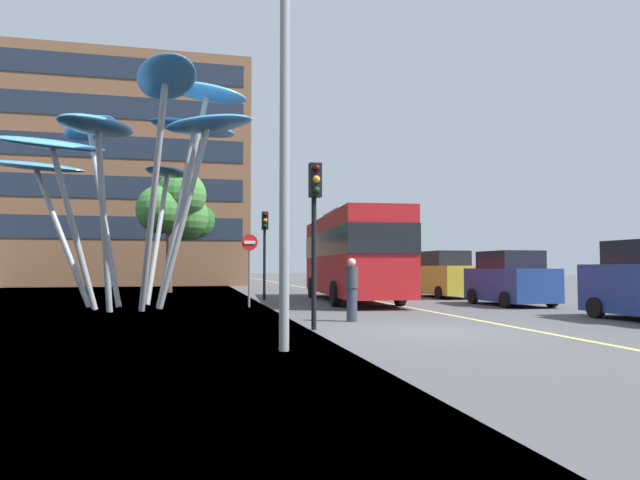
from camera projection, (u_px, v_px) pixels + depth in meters
The scene contains 16 objects.
ground at pixel (399, 334), 12.70m from camera, with size 120.00×240.00×0.10m.
red_bus at pixel (351, 252), 24.08m from camera, with size 3.28×10.96×3.87m.
leaf_sculpture at pixel (134, 142), 20.18m from camera, with size 10.52×11.27×8.52m.
traffic_light_kerb_near at pixel (315, 210), 13.17m from camera, with size 0.28×0.42×3.91m.
traffic_light_kerb_far at pixel (284, 238), 18.31m from camera, with size 0.28×0.42×3.34m.
traffic_light_island_mid at pixel (265, 236), 24.93m from camera, with size 0.28×0.42×3.93m.
car_parked_mid at pixel (510, 280), 21.50m from camera, with size 2.08×3.90×2.09m.
car_parked_far at pixel (444, 276), 27.20m from camera, with size 2.01×4.48×2.24m.
car_side_street at pixel (404, 276), 32.68m from camera, with size 2.07×4.10×2.03m.
car_far_side at pixel (367, 273), 39.70m from camera, with size 1.96×3.94×2.21m.
street_lamp at pixel (306, 51), 10.17m from camera, with size 1.86×0.44×8.57m.
tree_pavement_near at pixel (176, 207), 32.98m from camera, with size 4.16×3.94×7.15m.
tree_pavement_far at pixel (193, 214), 45.43m from camera, with size 4.16×5.75×8.36m.
pedestrian at pixel (352, 290), 15.17m from camera, with size 0.34×0.34×1.71m.
no_entry_sign at pixel (249, 259), 20.60m from camera, with size 0.60×0.12×2.68m.
backdrop_building at pixel (122, 180), 49.28m from camera, with size 21.20×14.79×18.33m.
Camera 1 is at (-5.21, -12.08, 1.47)m, focal length 31.45 mm.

